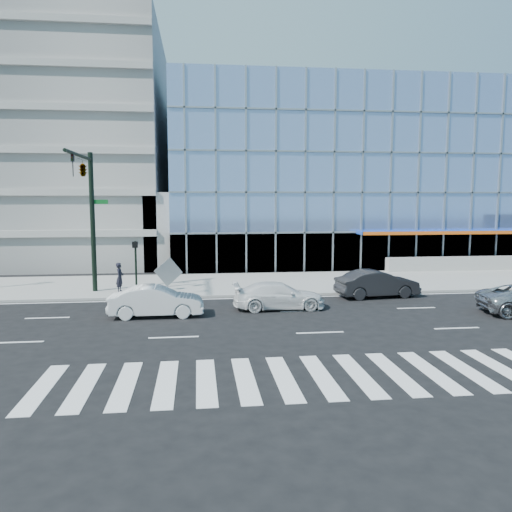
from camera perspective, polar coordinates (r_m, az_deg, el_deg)
The scene contains 13 objects.
ground at distance 24.87m, azimuth 5.07°, elevation -6.30°, with size 160.00×160.00×0.00m, color black.
sidewalk at distance 32.57m, azimuth 2.19°, elevation -3.07°, with size 120.00×8.00×0.15m, color gray.
theatre_building at distance 53.27m, azimuth 14.32°, elevation 8.49°, with size 42.00×26.00×15.00m, color #7E9CD2.
parking_garage at distance 52.12m, azimuth -23.90°, elevation 10.94°, with size 24.00×24.00×20.00m, color gray.
ramp_block at distance 41.81m, azimuth -8.11°, elevation 3.04°, with size 6.00×8.00×6.00m, color gray.
tower_backdrop at distance 98.74m, azimuth -22.29°, elevation 16.88°, with size 14.00×14.00×48.00m, color gray.
traffic_signal at distance 28.92m, azimuth -18.86°, elevation 7.48°, with size 1.14×5.74×8.00m.
ped_signal_post at distance 29.07m, azimuth -13.60°, elevation -0.30°, with size 0.30×0.33×3.00m.
white_suv at distance 25.20m, azimuth 2.62°, elevation -4.55°, with size 1.88×4.61×1.34m, color white.
white_sedan at distance 24.03m, azimuth -11.33°, elevation -5.09°, with size 1.54×4.41×1.45m, color silver.
dark_sedan at distance 28.94m, azimuth 13.68°, elevation -3.09°, with size 1.62×4.63×1.53m, color black.
pedestrian at distance 29.88m, azimuth -15.30°, elevation -2.37°, with size 0.62×0.41×1.71m, color black.
tilted_panel at distance 31.06m, azimuth -9.97°, elevation -1.79°, with size 1.30×0.06×1.30m, color gray.
Camera 1 is at (-5.01, -23.72, 5.53)m, focal length 35.00 mm.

